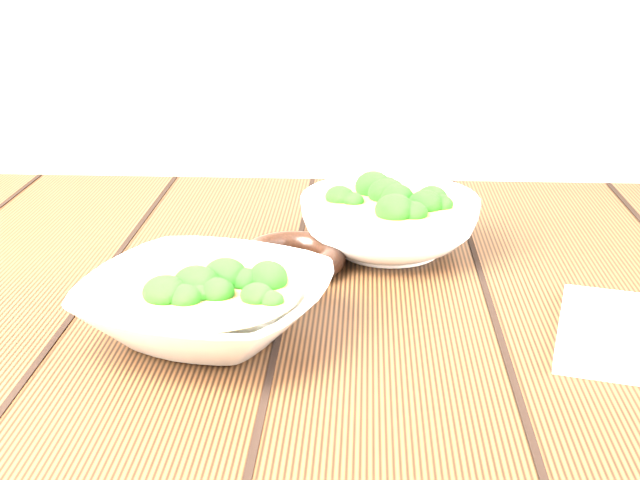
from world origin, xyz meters
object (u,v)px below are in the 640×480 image
soup_bowl_front (206,304)px  soup_bowl_back (389,221)px  trivet (293,257)px  table (309,391)px

soup_bowl_front → soup_bowl_back: (0.17, 0.22, 0.01)m
soup_bowl_front → trivet: size_ratio=2.36×
soup_bowl_front → trivet: 0.17m
soup_bowl_back → soup_bowl_front: bearing=-127.4°
table → soup_bowl_front: soup_bowl_front is taller
table → soup_bowl_back: soup_bowl_back is taller
table → soup_bowl_back: bearing=53.3°
soup_bowl_front → trivet: soup_bowl_front is taller
soup_bowl_front → table: bearing=51.8°
soup_bowl_back → trivet: soup_bowl_back is taller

